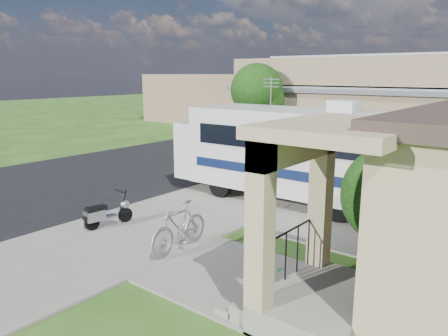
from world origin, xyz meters
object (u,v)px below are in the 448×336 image
Objects in this scene: garden_hose at (286,276)px; van at (314,119)px; bicycle at (179,229)px; pickup_truck at (260,134)px; motorhome at (288,150)px; scooter at (105,214)px; shrub at (397,191)px.

van is at bearing 116.06° from garden_hose.
garden_hose is (2.67, 0.36, -0.49)m from bicycle.
garden_hose is at bearing 117.99° from pickup_truck.
scooter is at bearing -116.41° from motorhome.
shrub is 3.18m from garden_hose.
shrub is 1.61× the size of bicycle.
bicycle is 5.39× the size of garden_hose.
bicycle reaches higher than scooter.
shrub is 8.71× the size of garden_hose.
van is (-11.57, 18.47, -0.66)m from shrub.
motorhome is 4.89m from shrub.
scooter is 2.69m from bicycle.
shrub is 21.80m from van.
motorhome is at bearing -59.64° from van.
shrub reaches higher than scooter.
van reaches higher than pickup_truck.
pickup_truck is at bearing 112.98° from bicycle.
van is (-4.88, 21.40, 0.48)m from scooter.
scooter reaches higher than garden_hose.
pickup_truck is at bearing -78.87° from van.
scooter is 14.18m from pickup_truck.
shrub is at bearing -52.18° from van.
motorhome is at bearing 120.55° from garden_hose.
pickup_truck is 16.20m from garden_hose.
van is (-0.74, 7.84, 0.13)m from pickup_truck.
scooter is 5.39m from garden_hose.
van is at bearing 122.06° from shrub.
motorhome is 17.63m from van.
bicycle is 22.60m from van.
pickup_truck is at bearing 135.55° from shrub.
garden_hose is (10.24, -20.94, -0.83)m from van.
scooter is at bearing -175.07° from garden_hose.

